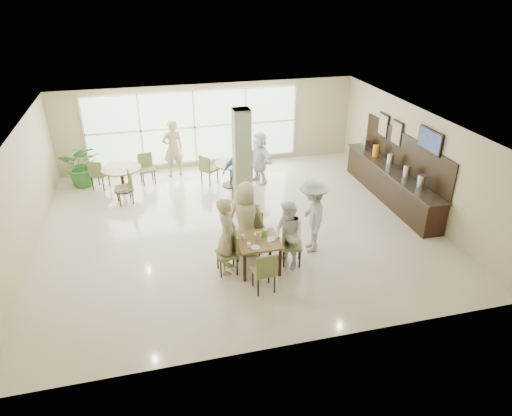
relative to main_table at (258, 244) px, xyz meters
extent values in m
plane|color=beige|center=(-0.04, 2.04, -0.65)|extent=(10.00, 10.00, 0.00)
plane|color=white|center=(-0.04, 2.04, 2.15)|extent=(10.00, 10.00, 0.00)
plane|color=tan|center=(-0.04, 6.54, 0.75)|extent=(10.00, 0.00, 10.00)
plane|color=tan|center=(-0.04, -2.46, 0.75)|extent=(10.00, 0.00, 10.00)
plane|color=tan|center=(-5.04, 2.04, 0.75)|extent=(0.00, 9.00, 9.00)
plane|color=tan|center=(4.96, 2.04, 0.75)|extent=(0.00, 9.00, 9.00)
plane|color=silver|center=(-0.54, 6.51, 0.75)|extent=(7.00, 0.00, 7.00)
cube|color=#69714F|center=(0.36, 3.24, 0.75)|extent=(0.45, 0.45, 2.80)
cube|color=brown|center=(0.00, 0.00, 0.07)|extent=(0.94, 0.94, 0.05)
cube|color=black|center=(-0.39, -0.39, -0.30)|extent=(0.06, 0.06, 0.70)
cube|color=black|center=(0.39, -0.39, -0.30)|extent=(0.06, 0.06, 0.70)
cube|color=black|center=(-0.39, 0.39, -0.30)|extent=(0.06, 0.06, 0.70)
cube|color=black|center=(0.39, 0.39, -0.30)|extent=(0.06, 0.06, 0.70)
cylinder|color=brown|center=(-2.99, 5.06, 0.08)|extent=(1.21, 1.21, 0.04)
cylinder|color=black|center=(-2.99, 5.06, -0.30)|extent=(0.10, 0.10, 0.71)
cylinder|color=black|center=(-2.99, 5.06, -0.64)|extent=(0.60, 0.60, 0.03)
cylinder|color=brown|center=(0.32, 4.63, 0.08)|extent=(1.04, 1.04, 0.04)
cylinder|color=black|center=(0.32, 4.63, -0.30)|extent=(0.10, 0.10, 0.71)
cylinder|color=black|center=(0.32, 4.63, -0.64)|extent=(0.60, 0.60, 0.03)
cylinder|color=white|center=(0.25, 0.23, 0.15)|extent=(0.08, 0.08, 0.10)
cylinder|color=white|center=(-0.31, 0.13, 0.15)|extent=(0.08, 0.08, 0.10)
cylinder|color=white|center=(-0.26, -0.23, 0.15)|extent=(0.08, 0.08, 0.10)
cylinder|color=white|center=(0.18, -0.26, 0.15)|extent=(0.08, 0.08, 0.10)
cylinder|color=white|center=(-0.13, -0.30, 0.10)|extent=(0.20, 0.20, 0.01)
cylinder|color=white|center=(0.07, 0.25, 0.10)|extent=(0.20, 0.20, 0.01)
cylinder|color=white|center=(0.30, -0.04, 0.10)|extent=(0.20, 0.20, 0.01)
cylinder|color=#99B27F|center=(0.00, 0.00, 0.16)|extent=(0.07, 0.07, 0.12)
sphere|color=#FFA215|center=(0.03, 0.00, 0.27)|extent=(0.07, 0.07, 0.07)
sphere|color=#FFA215|center=(-0.02, 0.03, 0.27)|extent=(0.07, 0.07, 0.07)
sphere|color=#FFA215|center=(-0.01, -0.03, 0.27)|extent=(0.07, 0.07, 0.07)
cube|color=green|center=(0.15, 0.10, 0.17)|extent=(0.10, 0.02, 0.15)
cube|color=black|center=(4.64, 2.54, -0.20)|extent=(0.60, 4.60, 0.90)
cube|color=black|center=(4.64, 2.54, 0.27)|extent=(0.64, 4.70, 0.04)
cube|color=black|center=(4.93, 2.54, 0.80)|extent=(0.04, 4.60, 1.00)
cylinder|color=silver|center=(4.64, 1.14, 0.49)|extent=(0.20, 0.20, 0.40)
cylinder|color=silver|center=(4.64, 1.84, 0.49)|extent=(0.20, 0.20, 0.40)
cylinder|color=silver|center=(4.64, 2.74, 0.49)|extent=(0.20, 0.20, 0.40)
cylinder|color=orange|center=(4.64, 3.64, 0.47)|extent=(0.18, 0.18, 0.36)
cube|color=silver|center=(4.64, 4.34, 0.47)|extent=(0.18, 0.30, 0.36)
cube|color=black|center=(4.90, 1.44, 1.50)|extent=(0.06, 1.00, 0.58)
cube|color=#7F99CC|center=(4.88, 1.44, 1.50)|extent=(0.01, 0.92, 0.50)
cube|color=black|center=(4.91, 3.04, 1.20)|extent=(0.04, 0.55, 0.70)
cube|color=#9A5738|center=(4.89, 3.04, 1.20)|extent=(0.01, 0.47, 0.62)
cube|color=black|center=(4.91, 3.84, 1.20)|extent=(0.04, 0.55, 0.70)
cube|color=#9A5738|center=(4.89, 3.84, 1.20)|extent=(0.01, 0.47, 0.62)
imported|color=#30712D|center=(-4.15, 5.77, 0.03)|extent=(1.37, 1.37, 1.37)
imported|color=tan|center=(-0.67, 0.10, 0.24)|extent=(0.62, 0.76, 1.79)
imported|color=tan|center=(-0.10, 0.75, 0.24)|extent=(0.98, 0.73, 1.79)
imported|color=white|center=(0.68, -0.04, 0.14)|extent=(0.82, 0.93, 1.59)
imported|color=#AEAEB0|center=(1.43, 0.50, 0.26)|extent=(0.89, 1.29, 1.84)
imported|color=#4183C5|center=(0.34, 3.85, 0.12)|extent=(0.99, 0.68, 1.54)
imported|color=white|center=(1.22, 4.68, 0.17)|extent=(1.22, 1.67, 1.66)
imported|color=tan|center=(-1.34, 5.83, 0.30)|extent=(0.78, 0.61, 1.90)
camera|label=1|loc=(-2.12, -8.30, 5.28)|focal=32.00mm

